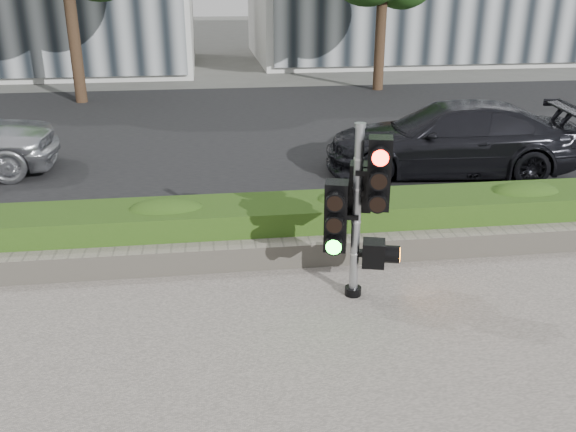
{
  "coord_description": "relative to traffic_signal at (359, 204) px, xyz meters",
  "views": [
    {
      "loc": [
        -0.57,
        -5.66,
        3.74
      ],
      "look_at": [
        0.27,
        0.6,
        1.26
      ],
      "focal_mm": 38.0,
      "sensor_mm": 36.0,
      "label": 1
    }
  ],
  "objects": [
    {
      "name": "ground",
      "position": [
        -1.18,
        -0.95,
        -1.24
      ],
      "size": [
        120.0,
        120.0,
        0.0
      ],
      "primitive_type": "plane",
      "color": "#51514C",
      "rests_on": "ground"
    },
    {
      "name": "road",
      "position": [
        -1.18,
        9.05,
        -1.23
      ],
      "size": [
        60.0,
        13.0,
        0.02
      ],
      "primitive_type": "cube",
      "color": "black",
      "rests_on": "ground"
    },
    {
      "name": "curb",
      "position": [
        -1.18,
        2.2,
        -1.18
      ],
      "size": [
        60.0,
        0.25,
        0.12
      ],
      "primitive_type": "cube",
      "color": "gray",
      "rests_on": "ground"
    },
    {
      "name": "car_dark",
      "position": [
        3.04,
        4.78,
        -0.51
      ],
      "size": [
        5.14,
        2.69,
        1.42
      ],
      "primitive_type": "imported",
      "rotation": [
        0.0,
        0.0,
        -1.72
      ],
      "color": "black",
      "rests_on": "road"
    },
    {
      "name": "traffic_signal",
      "position": [
        0.0,
        0.0,
        0.0
      ],
      "size": [
        0.8,
        0.65,
        2.18
      ],
      "rotation": [
        0.0,
        0.0,
        -0.28
      ],
      "color": "black",
      "rests_on": "sidewalk"
    },
    {
      "name": "stone_wall",
      "position": [
        -1.18,
        0.95,
        -1.04
      ],
      "size": [
        12.0,
        0.32,
        0.34
      ],
      "primitive_type": "cube",
      "color": "gray",
      "rests_on": "sidewalk"
    },
    {
      "name": "hedge",
      "position": [
        -1.18,
        1.6,
        -0.87
      ],
      "size": [
        12.0,
        1.0,
        0.68
      ],
      "primitive_type": "cube",
      "color": "#4E7223",
      "rests_on": "sidewalk"
    }
  ]
}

